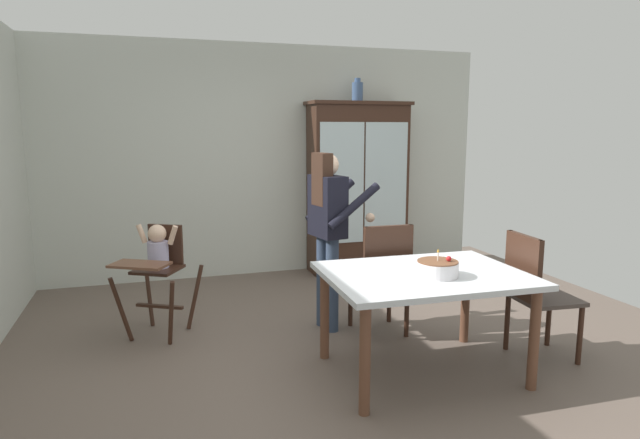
% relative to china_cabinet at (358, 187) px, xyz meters
% --- Properties ---
extents(ground_plane, '(6.24, 6.24, 0.00)m').
position_rel_china_cabinet_xyz_m(ground_plane, '(-1.02, -2.37, -1.03)').
color(ground_plane, '#66564C').
extents(wall_back, '(5.32, 0.06, 2.70)m').
position_rel_china_cabinet_xyz_m(wall_back, '(-1.02, 0.26, 0.32)').
color(wall_back, silver).
rests_on(wall_back, ground_plane).
extents(china_cabinet, '(1.23, 0.48, 2.04)m').
position_rel_china_cabinet_xyz_m(china_cabinet, '(0.00, 0.00, 0.00)').
color(china_cabinet, '#382116').
rests_on(china_cabinet, ground_plane).
extents(ceramic_vase, '(0.13, 0.13, 0.27)m').
position_rel_china_cabinet_xyz_m(ceramic_vase, '(-0.01, 0.00, 1.13)').
color(ceramic_vase, '#3D567F').
rests_on(ceramic_vase, china_cabinet).
extents(high_chair_with_toddler, '(0.78, 0.84, 0.95)m').
position_rel_china_cabinet_xyz_m(high_chair_with_toddler, '(-2.37, -1.50, -0.37)').
color(high_chair_with_toddler, '#382116').
rests_on(high_chair_with_toddler, ground_plane).
extents(adult_person, '(0.57, 0.56, 1.53)m').
position_rel_china_cabinet_xyz_m(adult_person, '(-0.96, -1.77, -0.06)').
color(adult_person, '#33425B').
rests_on(adult_person, ground_plane).
extents(dining_table, '(1.41, 1.08, 0.74)m').
position_rel_china_cabinet_xyz_m(dining_table, '(-0.61, -2.82, -0.38)').
color(dining_table, silver).
rests_on(dining_table, ground_plane).
extents(birthday_cake, '(0.28, 0.28, 0.19)m').
position_rel_china_cabinet_xyz_m(birthday_cake, '(-0.57, -2.93, -0.23)').
color(birthday_cake, white).
rests_on(birthday_cake, dining_table).
extents(dining_chair_far_side, '(0.45, 0.45, 0.96)m').
position_rel_china_cabinet_xyz_m(dining_chair_far_side, '(-0.58, -2.08, -0.47)').
color(dining_chair_far_side, '#382116').
rests_on(dining_chair_far_side, ground_plane).
extents(dining_chair_right_end, '(0.48, 0.48, 0.96)m').
position_rel_china_cabinet_xyz_m(dining_chair_right_end, '(0.30, -2.84, -0.47)').
color(dining_chair_right_end, '#382116').
rests_on(dining_chair_right_end, ground_plane).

